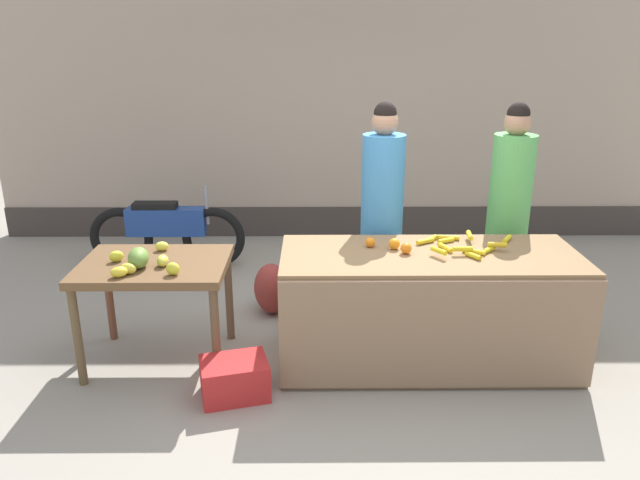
% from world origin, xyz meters
% --- Properties ---
extents(ground_plane, '(24.00, 24.00, 0.00)m').
position_xyz_m(ground_plane, '(0.00, 0.00, 0.00)').
color(ground_plane, gray).
extents(market_wall_back, '(8.08, 0.23, 3.43)m').
position_xyz_m(market_wall_back, '(0.00, 3.05, 1.68)').
color(market_wall_back, tan).
rests_on(market_wall_back, ground).
extents(fruit_stall_counter, '(2.12, 0.87, 0.84)m').
position_xyz_m(fruit_stall_counter, '(0.49, -0.01, 0.42)').
color(fruit_stall_counter, olive).
rests_on(fruit_stall_counter, ground).
extents(side_table_wooden, '(1.04, 0.77, 0.78)m').
position_xyz_m(side_table_wooden, '(-1.48, 0.00, 0.68)').
color(side_table_wooden, brown).
rests_on(side_table_wooden, ground).
extents(banana_bunch_pile, '(0.75, 0.50, 0.07)m').
position_xyz_m(banana_bunch_pile, '(0.73, 0.11, 0.87)').
color(banana_bunch_pile, yellow).
rests_on(banana_bunch_pile, fruit_stall_counter).
extents(orange_pile, '(0.32, 0.22, 0.08)m').
position_xyz_m(orange_pile, '(0.22, 0.07, 0.88)').
color(orange_pile, orange).
rests_on(orange_pile, fruit_stall_counter).
extents(mango_papaya_pile, '(0.56, 0.62, 0.14)m').
position_xyz_m(mango_papaya_pile, '(-1.53, -0.11, 0.84)').
color(mango_papaya_pile, yellow).
rests_on(mango_papaya_pile, side_table_wooden).
extents(vendor_woman_blue_shirt, '(0.34, 0.34, 1.83)m').
position_xyz_m(vendor_woman_blue_shirt, '(0.21, 0.67, 0.92)').
color(vendor_woman_blue_shirt, '#33333D').
rests_on(vendor_woman_blue_shirt, ground).
extents(vendor_woman_green_shirt, '(0.34, 0.34, 1.82)m').
position_xyz_m(vendor_woman_green_shirt, '(1.26, 0.75, 0.92)').
color(vendor_woman_green_shirt, '#33333D').
rests_on(vendor_woman_green_shirt, ground).
extents(parked_motorcycle, '(1.60, 0.18, 0.88)m').
position_xyz_m(parked_motorcycle, '(-1.86, 1.90, 0.40)').
color(parked_motorcycle, black).
rests_on(parked_motorcycle, ground).
extents(produce_crate, '(0.51, 0.42, 0.26)m').
position_xyz_m(produce_crate, '(-0.87, -0.48, 0.13)').
color(produce_crate, red).
rests_on(produce_crate, ground).
extents(produce_sack, '(0.43, 0.46, 0.45)m').
position_xyz_m(produce_sack, '(-0.71, 0.81, 0.22)').
color(produce_sack, maroon).
rests_on(produce_sack, ground).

